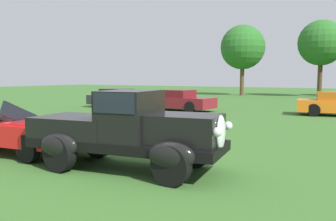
% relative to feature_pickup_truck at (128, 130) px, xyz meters
% --- Properties ---
extents(ground_plane, '(120.00, 120.00, 0.00)m').
position_rel_feature_pickup_truck_xyz_m(ground_plane, '(-0.05, 0.06, -0.86)').
color(ground_plane, '#386628').
extents(feature_pickup_truck, '(4.42, 2.28, 1.70)m').
position_rel_feature_pickup_truck_xyz_m(feature_pickup_truck, '(0.00, 0.00, 0.00)').
color(feature_pickup_truck, black).
rests_on(feature_pickup_truck, ground_plane).
extents(neighbor_convertible, '(4.34, 2.20, 1.40)m').
position_rel_feature_pickup_truck_xyz_m(neighbor_convertible, '(-3.59, -0.08, -0.29)').
color(neighbor_convertible, red).
rests_on(neighbor_convertible, ground_plane).
extents(show_car_charcoal, '(4.01, 1.79, 1.22)m').
position_rel_feature_pickup_truck_xyz_m(show_car_charcoal, '(-9.77, 11.89, -0.27)').
color(show_car_charcoal, '#28282D').
rests_on(show_car_charcoal, ground_plane).
extents(show_car_burgundy, '(4.30, 2.07, 1.22)m').
position_rel_feature_pickup_truck_xyz_m(show_car_burgundy, '(-5.39, 12.06, -0.27)').
color(show_car_burgundy, maroon).
rests_on(show_car_burgundy, ground_plane).
extents(treeline_far_left, '(4.69, 4.69, 7.46)m').
position_rel_feature_pickup_truck_xyz_m(treeline_far_left, '(-7.79, 30.55, 4.22)').
color(treeline_far_left, brown).
rests_on(treeline_far_left, ground_plane).
extents(treeline_mid_left, '(4.46, 4.46, 7.55)m').
position_rel_feature_pickup_truck_xyz_m(treeline_mid_left, '(-0.25, 31.88, 4.43)').
color(treeline_mid_left, '#47331E').
rests_on(treeline_mid_left, ground_plane).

